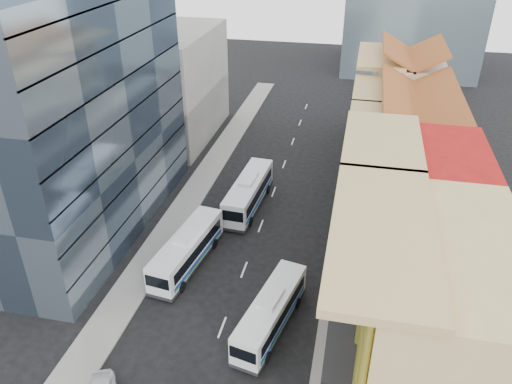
% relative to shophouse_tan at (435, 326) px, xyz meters
% --- Properties ---
extents(sidewalk_right, '(3.00, 90.00, 0.15)m').
position_rel_shophouse_tan_xyz_m(sidewalk_right, '(-5.50, 17.00, -5.92)').
color(sidewalk_right, slate).
rests_on(sidewalk_right, ground).
extents(sidewalk_left, '(3.00, 90.00, 0.15)m').
position_rel_shophouse_tan_xyz_m(sidewalk_left, '(-22.50, 17.00, -5.92)').
color(sidewalk_left, slate).
rests_on(sidewalk_left, ground).
extents(shophouse_tan, '(8.00, 14.00, 12.00)m').
position_rel_shophouse_tan_xyz_m(shophouse_tan, '(0.00, 0.00, 0.00)').
color(shophouse_tan, '#CEB777').
rests_on(shophouse_tan, ground).
extents(shophouse_red, '(8.00, 10.00, 12.00)m').
position_rel_shophouse_tan_xyz_m(shophouse_red, '(0.00, 12.00, 0.00)').
color(shophouse_red, '#A51612').
rests_on(shophouse_red, ground).
extents(shophouse_cream_near, '(8.00, 9.00, 10.00)m').
position_rel_shophouse_tan_xyz_m(shophouse_cream_near, '(0.00, 21.50, -1.00)').
color(shophouse_cream_near, beige).
rests_on(shophouse_cream_near, ground).
extents(shophouse_cream_mid, '(8.00, 9.00, 10.00)m').
position_rel_shophouse_tan_xyz_m(shophouse_cream_mid, '(0.00, 30.50, -1.00)').
color(shophouse_cream_mid, beige).
rests_on(shophouse_cream_mid, ground).
extents(shophouse_cream_far, '(8.00, 12.00, 11.00)m').
position_rel_shophouse_tan_xyz_m(shophouse_cream_far, '(0.00, 41.00, -0.50)').
color(shophouse_cream_far, beige).
rests_on(shophouse_cream_far, ground).
extents(office_tower, '(12.00, 26.00, 30.00)m').
position_rel_shophouse_tan_xyz_m(office_tower, '(-31.00, 14.00, 9.00)').
color(office_tower, '#38485A').
rests_on(office_tower, ground).
extents(office_block_far, '(10.00, 18.00, 14.00)m').
position_rel_shophouse_tan_xyz_m(office_block_far, '(-30.00, 37.00, 1.00)').
color(office_block_far, gray).
rests_on(office_block_far, ground).
extents(bus_left_near, '(3.75, 10.44, 3.28)m').
position_rel_shophouse_tan_xyz_m(bus_left_near, '(-18.96, 9.67, -4.36)').
color(bus_left_near, silver).
rests_on(bus_left_near, ground).
extents(bus_left_far, '(3.19, 10.87, 3.44)m').
position_rel_shophouse_tan_xyz_m(bus_left_far, '(-16.00, 20.37, -4.28)').
color(bus_left_far, silver).
rests_on(bus_left_far, ground).
extents(bus_right, '(4.15, 9.73, 3.04)m').
position_rel_shophouse_tan_xyz_m(bus_right, '(-10.47, 3.78, -4.48)').
color(bus_right, silver).
rests_on(bus_right, ground).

